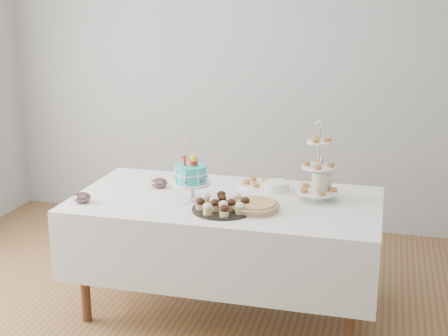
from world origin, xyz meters
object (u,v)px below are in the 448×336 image
(birthday_cake, at_px, (191,184))
(jam_bowl_a, at_px, (82,198))
(tiered_stand, at_px, (318,167))
(utensil_pitcher, at_px, (321,184))
(cupcake_tray, at_px, (223,204))
(pie, at_px, (255,206))
(table, at_px, (226,232))
(pastry_plate, at_px, (258,183))
(plate_stack, at_px, (277,186))
(jam_bowl_b, at_px, (159,183))

(birthday_cake, xyz_separation_m, jam_bowl_a, (-0.64, -0.22, -0.07))
(tiered_stand, bearing_deg, utensil_pitcher, 59.77)
(cupcake_tray, relative_size, jam_bowl_a, 3.36)
(birthday_cake, xyz_separation_m, pie, (0.42, -0.09, -0.08))
(cupcake_tray, xyz_separation_m, jam_bowl_a, (-0.88, -0.08, -0.01))
(tiered_stand, bearing_deg, jam_bowl_a, -163.12)
(table, distance_m, tiered_stand, 0.72)
(table, xyz_separation_m, jam_bowl_a, (-0.84, -0.30, 0.26))
(cupcake_tray, bearing_deg, tiered_stand, 33.88)
(table, bearing_deg, pastry_plate, 67.51)
(table, distance_m, cupcake_tray, 0.35)
(pie, distance_m, jam_bowl_a, 1.07)
(utensil_pitcher, bearing_deg, tiered_stand, -112.79)
(cupcake_tray, relative_size, plate_stack, 2.26)
(jam_bowl_a, bearing_deg, pastry_plate, 32.77)
(tiered_stand, bearing_deg, jam_bowl_b, -179.62)
(jam_bowl_a, height_order, utensil_pitcher, utensil_pitcher)
(pie, relative_size, pastry_plate, 1.13)
(birthday_cake, relative_size, jam_bowl_b, 3.39)
(cupcake_tray, bearing_deg, table, 99.68)
(pie, bearing_deg, cupcake_tray, -162.57)
(cupcake_tray, distance_m, plate_stack, 0.52)
(table, distance_m, plate_stack, 0.45)
(table, distance_m, pastry_plate, 0.43)
(table, bearing_deg, pie, -37.49)
(tiered_stand, height_order, pastry_plate, tiered_stand)
(table, xyz_separation_m, pie, (0.22, -0.17, 0.25))
(pie, bearing_deg, table, 142.51)
(tiered_stand, relative_size, plate_stack, 3.10)
(pastry_plate, bearing_deg, tiered_stand, -25.77)
(birthday_cake, height_order, plate_stack, birthday_cake)
(cupcake_tray, distance_m, tiered_stand, 0.65)
(jam_bowl_a, xyz_separation_m, jam_bowl_b, (0.35, 0.42, 0.00))
(jam_bowl_b, bearing_deg, cupcake_tray, -32.85)
(jam_bowl_a, bearing_deg, cupcake_tray, 4.93)
(cupcake_tray, relative_size, tiered_stand, 0.73)
(utensil_pitcher, bearing_deg, pastry_plate, 165.98)
(pastry_plate, bearing_deg, utensil_pitcher, -21.46)
(table, bearing_deg, birthday_cake, -159.14)
(jam_bowl_b, bearing_deg, table, -13.28)
(jam_bowl_a, height_order, jam_bowl_b, jam_bowl_b)
(pastry_plate, relative_size, jam_bowl_b, 2.38)
(pastry_plate, bearing_deg, jam_bowl_b, -161.37)
(jam_bowl_b, bearing_deg, pie, -21.82)
(birthday_cake, distance_m, pie, 0.44)
(table, xyz_separation_m, plate_stack, (0.28, 0.24, 0.26))
(birthday_cake, relative_size, tiered_stand, 0.75)
(pie, bearing_deg, utensil_pitcher, 42.21)
(pastry_plate, height_order, utensil_pitcher, utensil_pitcher)
(tiered_stand, relative_size, jam_bowl_a, 4.60)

